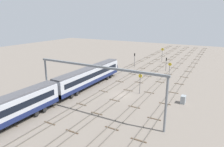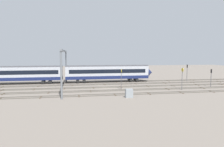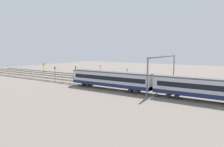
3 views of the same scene
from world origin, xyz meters
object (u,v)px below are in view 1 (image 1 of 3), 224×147
Objects in this scene: signal_light_trackside_approach at (135,58)px; speed_sign_far_trackside at (162,53)px; signal_light_trackside_departure at (166,62)px; overhead_gantry at (96,76)px; speed_sign_mid_trackside at (140,81)px; relay_cabinet at (183,99)px; speed_sign_near_foreground at (170,69)px.

speed_sign_far_trackside is at bearing -23.30° from signal_light_trackside_approach.
speed_sign_far_trackside is 14.24m from signal_light_trackside_departure.
signal_light_trackside_departure is at bearing -4.87° from overhead_gantry.
speed_sign_far_trackside is at bearing 7.89° from speed_sign_mid_trackside.
relay_cabinet is (12.42, -12.82, -6.30)m from overhead_gantry.
speed_sign_near_foreground is 24.49m from speed_sign_far_trackside.
relay_cabinet is at bearing -157.80° from signal_light_trackside_departure.
overhead_gantry is 15.40× the size of relay_cabinet.
signal_light_trackside_approach is 3.07× the size of relay_cabinet.
overhead_gantry is 5.73× the size of signal_light_trackside_departure.
signal_light_trackside_approach reaches higher than speed_sign_mid_trackside.
speed_sign_far_trackside is 3.35× the size of relay_cabinet.
signal_light_trackside_departure is 2.69× the size of relay_cabinet.
speed_sign_far_trackside is at bearing 20.69° from signal_light_trackside_departure.
speed_sign_near_foreground is at bearing -13.93° from speed_sign_mid_trackside.
speed_sign_far_trackside is (36.50, 5.06, 0.58)m from speed_sign_mid_trackside.
overhead_gantry reaches higher than speed_sign_far_trackside.
relay_cabinet is (-23.84, -9.73, -2.06)m from signal_light_trackside_departure.
speed_sign_mid_trackside is 1.07× the size of signal_light_trackside_departure.
signal_light_trackside_departure is (23.20, 0.04, -0.15)m from speed_sign_mid_trackside.
speed_sign_mid_trackside is at bearing 166.07° from speed_sign_near_foreground.
speed_sign_near_foreground is at bearing -159.91° from speed_sign_far_trackside.
speed_sign_far_trackside reaches higher than speed_sign_near_foreground.
signal_light_trackside_approach is (35.83, 7.85, -3.86)m from overhead_gantry.
speed_sign_mid_trackside reaches higher than relay_cabinet.
speed_sign_mid_trackside is 25.28m from signal_light_trackside_approach.
speed_sign_near_foreground is 15.69m from relay_cabinet.
speed_sign_near_foreground is at bearing -13.70° from overhead_gantry.
speed_sign_near_foreground is at bearing -160.74° from signal_light_trackside_departure.
speed_sign_near_foreground is 1.01× the size of signal_light_trackside_approach.
overhead_gantry reaches higher than relay_cabinet.
speed_sign_near_foreground is 0.92× the size of speed_sign_far_trackside.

